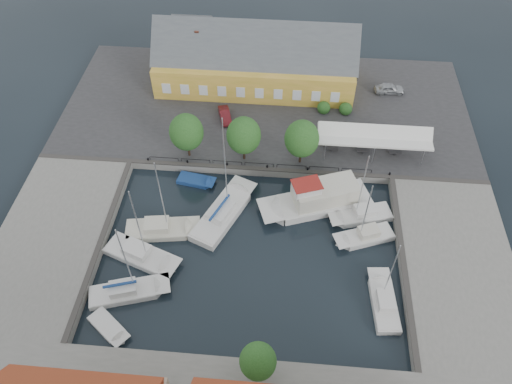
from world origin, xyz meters
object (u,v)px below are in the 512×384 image
(center_sailboat, at_px, (223,214))
(launch_sw, at_px, (109,328))
(car_silver, at_px, (390,89))
(east_boat_b, at_px, (365,237))
(east_boat_a, at_px, (361,216))
(west_boat_d, at_px, (128,292))
(west_boat_c, at_px, (141,256))
(west_boat_b, at_px, (161,230))
(trawler, at_px, (319,200))
(east_boat_c, at_px, (383,303))
(car_red, at_px, (225,115))
(warehouse, at_px, (251,62))
(tent_canopy, at_px, (374,137))
(launch_nw, at_px, (196,181))

(center_sailboat, xyz_separation_m, launch_sw, (-9.28, -15.01, -0.27))
(car_silver, bearing_deg, east_boat_b, 164.55)
(east_boat_a, height_order, west_boat_d, west_boat_d)
(west_boat_c, bearing_deg, west_boat_b, 68.78)
(trawler, xyz_separation_m, east_boat_c, (6.50, -12.61, -0.76))
(east_boat_a, bearing_deg, launch_sw, -147.42)
(east_boat_c, relative_size, launch_sw, 1.98)
(center_sailboat, xyz_separation_m, east_boat_c, (17.55, -10.04, -0.10))
(car_silver, distance_m, east_boat_b, 26.47)
(car_red, bearing_deg, trawler, -63.59)
(east_boat_a, height_order, launch_sw, east_boat_a)
(west_boat_d, relative_size, launch_sw, 2.29)
(car_silver, relative_size, launch_sw, 0.88)
(warehouse, relative_size, west_boat_b, 2.49)
(center_sailboat, distance_m, east_boat_a, 16.01)
(east_boat_b, bearing_deg, center_sailboat, 173.14)
(tent_canopy, distance_m, launch_nw, 22.81)
(trawler, bearing_deg, west_boat_d, -144.95)
(center_sailboat, xyz_separation_m, east_boat_b, (16.21, -1.95, -0.10))
(warehouse, relative_size, car_silver, 6.73)
(car_silver, xyz_separation_m, car_red, (-22.84, -7.87, -0.08))
(car_silver, distance_m, west_boat_b, 38.71)
(east_boat_a, height_order, west_boat_c, west_boat_c)
(car_silver, distance_m, east_boat_a, 23.51)
(tent_canopy, height_order, car_silver, tent_canopy)
(car_silver, distance_m, west_boat_c, 42.29)
(car_silver, height_order, launch_sw, car_silver)
(car_red, bearing_deg, center_sailboat, -100.61)
(trawler, height_order, east_boat_b, east_boat_b)
(west_boat_c, relative_size, west_boat_d, 1.06)
(warehouse, height_order, west_boat_d, warehouse)
(car_red, bearing_deg, west_boat_d, -120.55)
(east_boat_b, height_order, west_boat_c, west_boat_c)
(trawler, xyz_separation_m, launch_sw, (-20.33, -17.57, -0.93))
(car_red, distance_m, east_boat_c, 32.61)
(west_boat_d, bearing_deg, east_boat_b, 20.34)
(east_boat_a, distance_m, launch_sw, 29.96)
(east_boat_b, relative_size, west_boat_b, 0.83)
(launch_nw, bearing_deg, trawler, -9.51)
(east_boat_a, xyz_separation_m, west_boat_c, (-24.11, -7.65, -0.00))
(warehouse, relative_size, west_boat_c, 2.44)
(trawler, bearing_deg, car_silver, 65.03)
(west_boat_c, relative_size, launch_nw, 2.37)
(trawler, bearing_deg, tent_canopy, 52.78)
(east_boat_a, height_order, east_boat_c, east_boat_a)
(center_sailboat, height_order, east_boat_c, center_sailboat)
(car_silver, bearing_deg, east_boat_a, 162.60)
(launch_nw, bearing_deg, car_red, 78.30)
(launch_nw, bearing_deg, warehouse, 75.69)
(west_boat_c, distance_m, launch_sw, 8.56)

